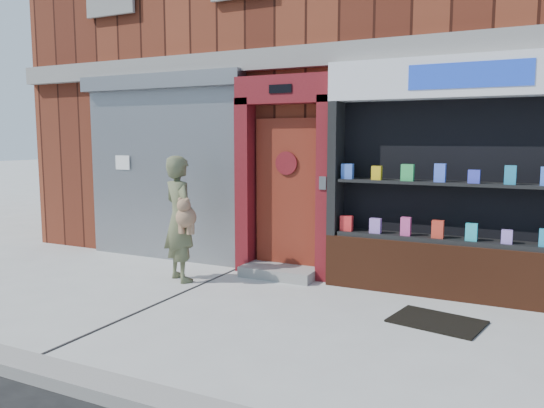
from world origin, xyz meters
The scene contains 8 objects.
ground centered at (0.00, 0.00, 0.00)m, with size 80.00×80.00×0.00m, color #9E9E99.
curb centered at (0.00, -2.15, 0.06)m, with size 60.00×0.30×0.12m, color gray.
building centered at (0.00, 5.99, 4.00)m, with size 12.00×8.16×8.00m.
shutter_bay centered at (-3.00, 1.93, 1.72)m, with size 3.10×0.30×3.04m.
red_door_bay centered at (-0.75, 1.86, 1.46)m, with size 1.52×0.58×2.90m.
pharmacy_bay centered at (1.75, 1.81, 1.37)m, with size 3.50×0.41×3.00m.
woman centered at (-1.93, 0.92, 0.89)m, with size 0.77×0.68×1.77m.
doormat centered at (1.63, 0.73, 0.01)m, with size 0.94×0.66×0.02m, color black.
Camera 1 is at (2.48, -5.11, 2.01)m, focal length 35.00 mm.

